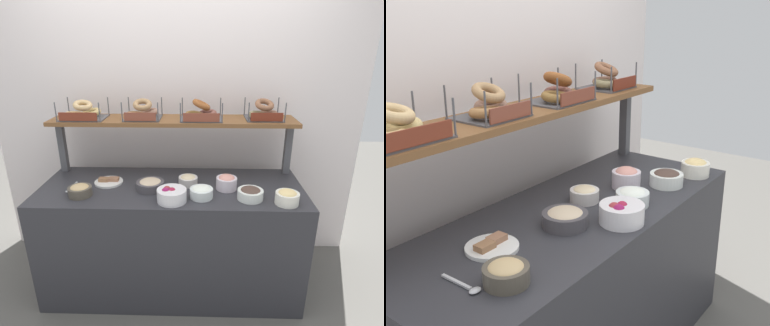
{
  "view_description": "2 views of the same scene",
  "coord_description": "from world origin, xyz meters",
  "views": [
    {
      "loc": [
        0.21,
        -2.07,
        1.81
      ],
      "look_at": [
        0.15,
        0.03,
        1.02
      ],
      "focal_mm": 29.84,
      "sensor_mm": 36.0,
      "label": 1
    },
    {
      "loc": [
        -1.56,
        -1.17,
        1.72
      ],
      "look_at": [
        0.11,
        0.06,
        1.04
      ],
      "focal_mm": 44.74,
      "sensor_mm": 36.0,
      "label": 2
    }
  ],
  "objects": [
    {
      "name": "bowl_cream_cheese",
      "position": [
        0.21,
        -0.17,
        0.89
      ],
      "size": [
        0.15,
        0.15,
        0.08
      ],
      "color": "white",
      "rests_on": "deli_counter"
    },
    {
      "name": "shelf_riser_right",
      "position": [
        0.87,
        0.27,
        1.05
      ],
      "size": [
        0.05,
        0.05,
        0.4
      ],
      "primitive_type": "cube",
      "color": "#4C4C51",
      "rests_on": "deli_counter"
    },
    {
      "name": "bowl_tuna_salad",
      "position": [
        -0.14,
        -0.06,
        0.89
      ],
      "size": [
        0.19,
        0.19,
        0.08
      ],
      "color": "#474348",
      "rests_on": "deli_counter"
    },
    {
      "name": "serving_spoon_near_plate",
      "position": [
        -0.7,
        -0.09,
        0.86
      ],
      "size": [
        0.04,
        0.18,
        0.01
      ],
      "color": "#B7B7BC",
      "rests_on": "deli_counter"
    },
    {
      "name": "bowl_egg_salad",
      "position": [
        0.76,
        -0.24,
        0.9
      ],
      "size": [
        0.15,
        0.15,
        0.1
      ],
      "color": "white",
      "rests_on": "deli_counter"
    },
    {
      "name": "serving_plate_white",
      "position": [
        -0.46,
        0.04,
        0.86
      ],
      "size": [
        0.2,
        0.2,
        0.04
      ],
      "color": "white",
      "rests_on": "deli_counter"
    },
    {
      "name": "back_wall",
      "position": [
        0.0,
        0.55,
        1.2
      ],
      "size": [
        3.07,
        0.06,
        2.4
      ],
      "primitive_type": "cube",
      "color": "silver",
      "rests_on": "ground_plane"
    },
    {
      "name": "bagel_basket_cinnamon_raisin",
      "position": [
        0.21,
        0.25,
        1.33
      ],
      "size": [
        0.3,
        0.26,
        0.16
      ],
      "color": "#4C4C51",
      "rests_on": "upper_shelf"
    },
    {
      "name": "bowl_potato_salad",
      "position": [
        0.12,
        0.03,
        0.89
      ],
      "size": [
        0.14,
        0.14,
        0.08
      ],
      "color": "silver",
      "rests_on": "deli_counter"
    },
    {
      "name": "bowl_chocolate_spread",
      "position": [
        0.53,
        -0.18,
        0.89
      ],
      "size": [
        0.17,
        0.17,
        0.08
      ],
      "color": "white",
      "rests_on": "deli_counter"
    },
    {
      "name": "bagel_basket_plain",
      "position": [
        -0.67,
        0.25,
        1.33
      ],
      "size": [
        0.32,
        0.26,
        0.14
      ],
      "color": "#4C4C51",
      "rests_on": "upper_shelf"
    },
    {
      "name": "upper_shelf",
      "position": [
        0.0,
        0.27,
        1.26
      ],
      "size": [
        1.83,
        0.32,
        0.03
      ],
      "primitive_type": "cube",
      "color": "brown",
      "rests_on": "shelf_riser_left"
    },
    {
      "name": "bagel_basket_poppy",
      "position": [
        0.67,
        0.28,
        1.33
      ],
      "size": [
        0.28,
        0.26,
        0.15
      ],
      "color": "#4C4C51",
      "rests_on": "upper_shelf"
    },
    {
      "name": "bowl_beet_salad",
      "position": [
        0.02,
        -0.23,
        0.9
      ],
      "size": [
        0.19,
        0.19,
        0.1
      ],
      "color": "white",
      "rests_on": "deli_counter"
    },
    {
      "name": "bowl_lox_spread",
      "position": [
        0.39,
        -0.03,
        0.9
      ],
      "size": [
        0.14,
        0.14,
        0.11
      ],
      "color": "silver",
      "rests_on": "deli_counter"
    },
    {
      "name": "bowl_hummus",
      "position": [
        -0.6,
        -0.17,
        0.89
      ],
      "size": [
        0.16,
        0.16,
        0.08
      ],
      "color": "#544C41",
      "rests_on": "deli_counter"
    },
    {
      "name": "bagel_basket_everything",
      "position": [
        -0.23,
        0.26,
        1.33
      ],
      "size": [
        0.28,
        0.25,
        0.15
      ],
      "color": "#4C4C51",
      "rests_on": "upper_shelf"
    },
    {
      "name": "deli_counter",
      "position": [
        0.0,
        0.0,
        0.42
      ],
      "size": [
        1.87,
        0.7,
        0.85
      ],
      "primitive_type": "cube",
      "color": "#2D2D33",
      "rests_on": "ground_plane"
    }
  ]
}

